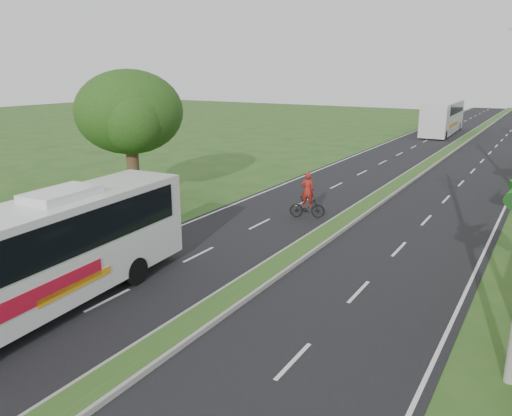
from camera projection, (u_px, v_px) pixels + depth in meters
The scene contains 9 objects.
ground at pixel (190, 328), 15.02m from camera, with size 180.00×180.00×0.00m, color #29521E.
road_asphalt at pixel (388, 192), 31.49m from camera, with size 14.00×160.00×0.02m, color black.
median_strip at pixel (388, 191), 31.46m from camera, with size 1.20×160.00×0.18m.
lane_edge_left at pixel (294, 180), 34.84m from camera, with size 0.12×160.00×0.01m, color silver.
lane_edge_right at pixel (505, 207), 28.15m from camera, with size 0.12×160.00×0.01m, color silver.
shade_tree at pixel (128, 115), 27.96m from camera, with size 6.30×6.00×7.54m.
coach_bus_main at pixel (38, 252), 15.31m from camera, with size 3.40×11.95×3.81m.
coach_bus_far at pixel (443, 116), 59.36m from camera, with size 3.23×13.13×3.80m.
motorcyclist at pixel (307, 201), 25.92m from camera, with size 1.89×1.21×2.40m.
Camera 1 is at (8.70, -10.51, 7.51)m, focal length 35.00 mm.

